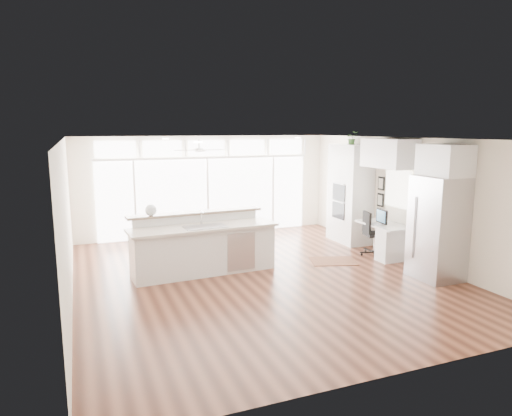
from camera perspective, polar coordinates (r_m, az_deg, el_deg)
name	(u,v)px	position (r m, az deg, el deg)	size (l,w,h in m)	color
floor	(262,276)	(9.16, 0.72, -8.55)	(7.00, 8.00, 0.02)	#401E13
ceiling	(262,139)	(8.69, 0.76, 8.65)	(7.00, 8.00, 0.02)	white
wall_back	(207,186)	(12.58, -6.19, 2.80)	(7.00, 0.04, 2.70)	white
wall_front	(396,266)	(5.44, 17.06, -6.96)	(7.00, 0.04, 2.70)	white
wall_left	(67,223)	(8.19, -22.57, -1.69)	(0.04, 8.00, 2.70)	white
wall_right	(408,199)	(10.64, 18.47, 1.06)	(0.04, 8.00, 2.70)	white
glass_wall	(207,197)	(12.56, -6.09, 1.41)	(5.80, 0.06, 2.08)	white
transom_row	(207,148)	(12.44, -6.20, 7.48)	(5.90, 0.06, 0.40)	white
desk_window	(398,189)	(10.82, 17.35, 2.33)	(0.04, 0.85, 0.85)	white
ceiling_fan	(199,146)	(11.20, -7.13, 7.72)	(1.16, 1.16, 0.32)	white
recessed_lights	(258,140)	(8.88, 0.27, 8.55)	(3.40, 3.00, 0.02)	beige
oven_cabinet	(350,194)	(11.89, 11.66, 1.76)	(0.64, 1.20, 2.50)	silver
desk_nook	(384,240)	(10.82, 15.66, -3.89)	(0.72, 1.30, 0.76)	silver
upper_cabinets	(389,153)	(10.57, 16.33, 6.57)	(0.64, 1.30, 0.64)	silver
refrigerator	(438,228)	(9.45, 21.77, -2.34)	(0.76, 0.90, 2.00)	#A8A8AC
fridge_cabinet	(445,160)	(9.32, 22.55, 5.53)	(0.64, 0.90, 0.60)	silver
framed_photos	(381,192)	(11.32, 15.35, 1.98)	(0.06, 0.22, 0.80)	black
kitchen_island	(204,244)	(9.28, -6.56, -4.51)	(2.97, 1.12, 1.18)	silver
rug	(333,261)	(10.27, 9.64, -6.55)	(0.97, 0.70, 0.01)	#3D1E13
office_chair	(375,234)	(10.84, 14.65, -3.13)	(0.53, 0.49, 1.01)	black
fishbowl	(151,210)	(9.27, -13.01, -0.24)	(0.23, 0.23, 0.23)	white
monitor	(382,216)	(10.66, 15.46, -0.99)	(0.07, 0.44, 0.36)	black
keyboard	(375,224)	(10.59, 14.68, -1.99)	(0.12, 0.32, 0.02)	silver
potted_plant	(352,139)	(11.78, 11.89, 8.39)	(0.29, 0.32, 0.25)	#36632A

